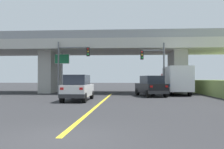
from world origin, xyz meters
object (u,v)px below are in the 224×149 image
(traffic_signal_nearside, at_px, (156,63))
(highway_sign, at_px, (62,63))
(suv_lead, at_px, (78,88))
(box_truck, at_px, (176,80))
(traffic_signal_farside, at_px, (69,61))
(suv_crossing, at_px, (151,86))

(traffic_signal_nearside, distance_m, highway_sign, 11.07)
(suv_lead, relative_size, traffic_signal_nearside, 0.86)
(suv_lead, xyz_separation_m, highway_sign, (-3.92, 9.86, 2.57))
(suv_lead, height_order, box_truck, box_truck)
(traffic_signal_nearside, bearing_deg, traffic_signal_farside, 177.87)
(suv_lead, xyz_separation_m, traffic_signal_farside, (-2.55, 7.62, 2.70))
(suv_lead, height_order, traffic_signal_nearside, traffic_signal_nearside)
(suv_lead, bearing_deg, traffic_signal_farside, 108.50)
(highway_sign, bearing_deg, suv_lead, -68.31)
(traffic_signal_farside, bearing_deg, box_truck, 4.32)
(traffic_signal_nearside, xyz_separation_m, highway_sign, (-10.77, 2.59, 0.17))
(highway_sign, bearing_deg, box_truck, -5.94)
(suv_crossing, xyz_separation_m, traffic_signal_farside, (-8.70, 2.21, 2.70))
(traffic_signal_farside, bearing_deg, suv_crossing, -14.23)
(suv_crossing, relative_size, box_truck, 0.65)
(highway_sign, bearing_deg, suv_crossing, -23.80)
(suv_lead, xyz_separation_m, box_truck, (9.10, 8.50, 0.58))
(box_truck, bearing_deg, traffic_signal_farside, -175.68)
(suv_crossing, bearing_deg, highway_sign, 142.16)
(box_truck, relative_size, traffic_signal_nearside, 1.37)
(suv_crossing, relative_size, traffic_signal_nearside, 0.90)
(traffic_signal_nearside, height_order, traffic_signal_farside, traffic_signal_farside)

